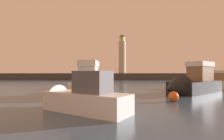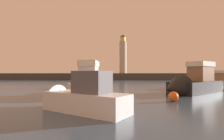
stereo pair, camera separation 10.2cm
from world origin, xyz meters
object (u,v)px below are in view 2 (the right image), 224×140
motorboat_0 (76,97)px  mooring_buoy (173,97)px  motorboat_1 (191,84)px  motorboat_4 (95,83)px  lighthouse (123,55)px  motorboat_5 (207,82)px  motorboat_3 (92,84)px

motorboat_0 → mooring_buoy: (6.59, 3.31, -0.36)m
motorboat_1 → motorboat_0: bearing=-139.6°
motorboat_1 → motorboat_4: 13.81m
motorboat_1 → mooring_buoy: 6.42m
lighthouse → motorboat_5: (11.54, -31.48, -7.46)m
motorboat_3 → motorboat_5: bearing=25.7°
lighthouse → motorboat_3: size_ratio=1.43×
motorboat_1 → mooring_buoy: motorboat_1 is taller
motorboat_4 → motorboat_5: 16.95m
motorboat_3 → motorboat_4: 7.89m
motorboat_0 → motorboat_3: motorboat_3 is taller
motorboat_1 → motorboat_5: (5.78, 8.07, -0.21)m
motorboat_4 → motorboat_1: bearing=-36.0°
motorboat_4 → mooring_buoy: bearing=-60.4°
motorboat_0 → motorboat_3: size_ratio=0.69×
motorboat_4 → mooring_buoy: size_ratio=8.04×
motorboat_5 → motorboat_0: bearing=-133.6°
lighthouse → mooring_buoy: bearing=-87.2°
motorboat_4 → mooring_buoy: motorboat_4 is taller
motorboat_1 → motorboat_4: bearing=144.0°
motorboat_0 → mooring_buoy: 7.39m
mooring_buoy → motorboat_4: bearing=119.6°
lighthouse → motorboat_4: size_ratio=2.12×
lighthouse → motorboat_1: (5.76, -39.55, -7.25)m
lighthouse → motorboat_5: lighthouse is taller
lighthouse → motorboat_0: 48.96m
lighthouse → motorboat_5: 34.35m
motorboat_0 → mooring_buoy: size_ratio=8.26×
motorboat_0 → mooring_buoy: bearing=26.6°
lighthouse → motorboat_4: 32.82m
motorboat_3 → mooring_buoy: (6.97, -5.56, -0.64)m
motorboat_3 → motorboat_5: size_ratio=1.09×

